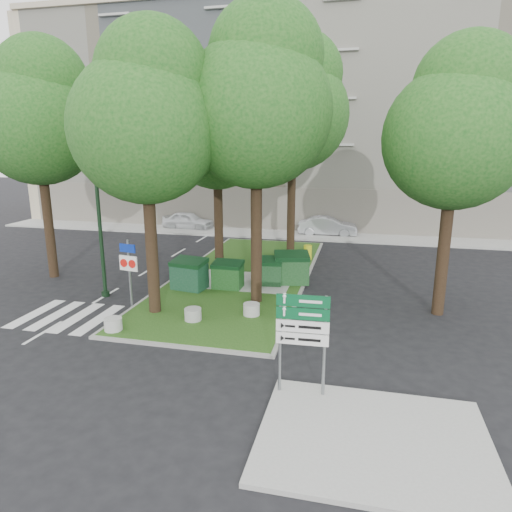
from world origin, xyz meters
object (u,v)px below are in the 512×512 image
(tree_median_near_left, at_px, (147,114))
(tree_street_left, at_px, (39,113))
(tree_median_mid, at_px, (219,129))
(tree_street_right, at_px, (459,124))
(bollard_mid, at_px, (193,314))
(traffic_sign_pole, at_px, (129,264))
(bollard_right, at_px, (251,309))
(dumpster_d, at_px, (292,268))
(dumpster_a, at_px, (189,274))
(dumpster_c, at_px, (268,271))
(street_lamp, at_px, (98,204))
(tree_median_far, at_px, (295,103))
(car_silver, at_px, (328,226))
(directional_sign, at_px, (302,329))
(tree_median_near_right, at_px, (259,97))
(dumpster_b, at_px, (228,275))
(litter_bin, at_px, (308,252))
(car_white, at_px, (188,220))
(bollard_left, at_px, (113,324))

(tree_median_near_left, xyz_separation_m, tree_street_left, (-7.00, 3.50, 0.33))
(tree_median_mid, height_order, tree_street_right, tree_street_right)
(bollard_mid, distance_m, traffic_sign_pole, 3.45)
(bollard_right, bearing_deg, traffic_sign_pole, 179.48)
(tree_median_near_left, xyz_separation_m, dumpster_d, (4.41, 4.70, -6.51))
(dumpster_a, bearing_deg, dumpster_c, 33.67)
(street_lamp, relative_size, traffic_sign_pole, 2.29)
(tree_street_left, height_order, dumpster_a, tree_street_left)
(tree_median_far, bearing_deg, car_silver, 78.67)
(tree_median_mid, bearing_deg, tree_median_far, 43.15)
(tree_median_far, distance_m, street_lamp, 11.44)
(bollard_right, relative_size, directional_sign, 0.23)
(tree_street_left, bearing_deg, tree_median_near_left, -26.57)
(street_lamp, xyz_separation_m, directional_sign, (9.17, -5.93, -2.07))
(tree_median_near_right, bearing_deg, bollard_right, -86.93)
(tree_street_left, relative_size, dumpster_b, 8.26)
(tree_median_near_right, xyz_separation_m, bollard_mid, (-1.86, -2.57, -7.65))
(tree_median_near_left, bearing_deg, street_lamp, 155.79)
(car_silver, bearing_deg, bollard_right, 173.30)
(dumpster_b, xyz_separation_m, directional_sign, (4.32, -7.91, 1.17))
(tree_median_far, relative_size, tree_street_left, 1.08)
(litter_bin, distance_m, car_silver, 7.41)
(tree_median_far, relative_size, car_white, 3.11)
(dumpster_c, height_order, car_white, dumpster_c)
(tree_street_left, relative_size, litter_bin, 14.12)
(tree_median_near_right, relative_size, bollard_right, 18.72)
(tree_median_far, xyz_separation_m, bollard_right, (-0.11, -9.10, -7.98))
(dumpster_c, bearing_deg, car_silver, 76.51)
(tree_median_near_right, xyz_separation_m, bollard_right, (0.09, -1.60, -7.65))
(car_silver, bearing_deg, tree_median_near_right, 172.37)
(bollard_right, distance_m, street_lamp, 7.62)
(bollard_mid, bearing_deg, tree_median_far, 78.46)
(tree_street_right, xyz_separation_m, dumpster_d, (-6.09, 2.20, -6.17))
(street_lamp, xyz_separation_m, traffic_sign_pole, (1.72, -0.93, -2.19))
(bollard_mid, bearing_deg, directional_sign, -41.72)
(tree_street_left, bearing_deg, tree_median_mid, 21.80)
(tree_street_right, relative_size, directional_sign, 3.80)
(tree_median_mid, xyz_separation_m, dumpster_c, (2.89, -2.25, -6.26))
(bollard_right, distance_m, car_silver, 16.25)
(dumpster_b, relative_size, dumpster_d, 0.75)
(litter_bin, height_order, traffic_sign_pole, traffic_sign_pole)
(tree_median_near_left, bearing_deg, directional_sign, -36.72)
(litter_bin, bearing_deg, tree_street_right, -48.62)
(tree_median_near_left, xyz_separation_m, car_silver, (5.12, 16.57, -6.65))
(tree_median_near_right, bearing_deg, bollard_mid, -125.80)
(dumpster_a, distance_m, traffic_sign_pole, 3.00)
(tree_street_left, relative_size, car_white, 2.86)
(tree_median_mid, relative_size, litter_bin, 12.83)
(tree_median_far, xyz_separation_m, traffic_sign_pole, (-5.04, -9.06, -6.56))
(traffic_sign_pole, bearing_deg, bollard_left, -65.82)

